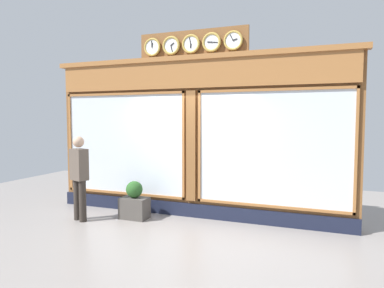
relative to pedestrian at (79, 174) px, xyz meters
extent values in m
plane|color=gray|center=(-1.99, 1.73, -0.93)|extent=(14.00, 14.00, 0.00)
cube|color=brown|center=(-1.99, -1.22, 0.67)|extent=(6.37, 0.30, 3.21)
cube|color=#191E33|center=(-1.99, -1.05, -0.79)|extent=(6.37, 0.08, 0.28)
cube|color=#A56936|center=(-1.99, -1.03, 2.00)|extent=(6.24, 0.08, 0.56)
cube|color=#A56936|center=(-1.99, -1.05, 2.33)|extent=(6.50, 0.20, 0.10)
cube|color=silver|center=(-3.60, -1.05, 0.55)|extent=(2.84, 0.02, 2.15)
cube|color=#A56936|center=(-3.60, -1.03, 1.65)|extent=(2.94, 0.04, 0.05)
cube|color=#A56936|center=(-3.60, -1.03, -0.56)|extent=(2.94, 0.04, 0.05)
cube|color=#A56936|center=(-5.05, -1.03, 0.55)|extent=(0.05, 0.04, 2.25)
cube|color=#A56936|center=(-2.16, -1.03, 0.55)|extent=(0.05, 0.04, 2.25)
cube|color=silver|center=(-0.37, -1.05, 0.55)|extent=(2.84, 0.02, 2.15)
cube|color=#A56936|center=(-0.37, -1.03, 1.65)|extent=(2.94, 0.04, 0.05)
cube|color=#A56936|center=(-0.37, -1.03, -0.56)|extent=(2.94, 0.04, 0.05)
cube|color=#A56936|center=(1.07, -1.03, 0.55)|extent=(0.05, 0.04, 2.25)
cube|color=#A56936|center=(-1.81, -1.03, 0.55)|extent=(0.05, 0.04, 2.25)
cube|color=brown|center=(-1.99, -1.04, 0.55)|extent=(0.20, 0.10, 2.25)
cube|color=brown|center=(-1.99, -1.09, 2.59)|extent=(2.30, 0.06, 0.57)
cylinder|color=white|center=(-2.85, -1.01, 2.59)|extent=(0.31, 0.02, 0.31)
torus|color=gold|center=(-2.85, -1.01, 2.59)|extent=(0.38, 0.04, 0.38)
cube|color=black|center=(-2.89, -0.99, 2.60)|extent=(0.09, 0.01, 0.04)
cube|color=black|center=(-2.82, -0.99, 2.65)|extent=(0.07, 0.01, 0.12)
sphere|color=black|center=(-2.85, -0.99, 2.59)|extent=(0.02, 0.02, 0.02)
cylinder|color=white|center=(-2.42, -1.01, 2.59)|extent=(0.31, 0.02, 0.31)
torus|color=gold|center=(-2.42, -1.01, 2.59)|extent=(0.38, 0.05, 0.38)
cube|color=black|center=(-2.38, -0.99, 2.60)|extent=(0.08, 0.01, 0.03)
cube|color=black|center=(-2.48, -0.99, 2.58)|extent=(0.13, 0.01, 0.03)
sphere|color=black|center=(-2.42, -0.99, 2.59)|extent=(0.02, 0.02, 0.02)
cylinder|color=white|center=(-1.99, -1.01, 2.59)|extent=(0.31, 0.02, 0.31)
torus|color=gold|center=(-1.99, -1.01, 2.59)|extent=(0.38, 0.05, 0.38)
cube|color=black|center=(-1.98, -0.99, 2.55)|extent=(0.02, 0.01, 0.08)
cube|color=black|center=(-1.97, -0.99, 2.66)|extent=(0.04, 0.01, 0.13)
sphere|color=black|center=(-1.99, -0.99, 2.59)|extent=(0.02, 0.02, 0.02)
cylinder|color=white|center=(-1.55, -1.01, 2.59)|extent=(0.31, 0.02, 0.31)
torus|color=gold|center=(-1.55, -1.01, 2.59)|extent=(0.39, 0.05, 0.39)
cube|color=black|center=(-1.59, -0.99, 2.62)|extent=(0.08, 0.01, 0.06)
cube|color=black|center=(-1.57, -0.99, 2.53)|extent=(0.04, 0.01, 0.13)
sphere|color=black|center=(-1.55, -0.99, 2.59)|extent=(0.02, 0.02, 0.02)
cylinder|color=white|center=(-1.12, -1.01, 2.59)|extent=(0.31, 0.02, 0.31)
torus|color=gold|center=(-1.12, -1.01, 2.59)|extent=(0.38, 0.04, 0.38)
cube|color=black|center=(-1.13, -0.99, 2.63)|extent=(0.03, 0.01, 0.08)
cube|color=black|center=(-1.12, -0.99, 2.66)|extent=(0.02, 0.01, 0.13)
sphere|color=black|center=(-1.12, -0.99, 2.59)|extent=(0.02, 0.02, 0.02)
cylinder|color=#312A24|center=(0.09, -0.03, -0.52)|extent=(0.14, 0.14, 0.82)
cylinder|color=#312A24|center=(-0.09, 0.03, -0.52)|extent=(0.14, 0.14, 0.82)
cube|color=brown|center=(0.00, 0.00, 0.20)|extent=(0.41, 0.33, 0.62)
sphere|color=tan|center=(0.00, 0.00, 0.65)|extent=(0.22, 0.22, 0.22)
cube|color=#4C4742|center=(-0.94, -0.52, -0.72)|extent=(0.56, 0.36, 0.43)
sphere|color=#285623|center=(-0.94, -0.52, -0.33)|extent=(0.34, 0.34, 0.34)
camera|label=1|loc=(-4.58, 5.61, 1.11)|focal=32.77mm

